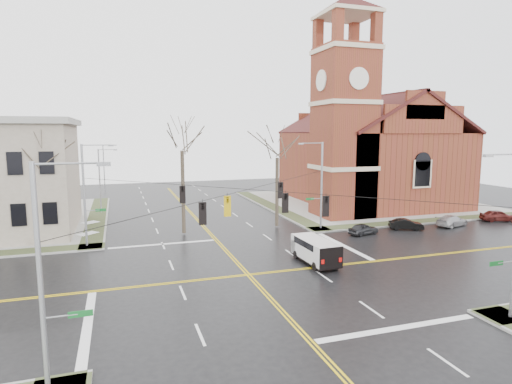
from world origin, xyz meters
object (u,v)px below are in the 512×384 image
object	(u,v)px
parked_car_a	(363,229)
tree_nw_near	(182,145)
signal_pole_ne	(320,183)
signal_pole_nw	(86,192)
tree_nw_far	(45,161)
signal_pole_sw	(45,275)
streetlight_north_a	(101,178)
parked_car_c	(452,221)
church	(364,144)
streetlight_north_b	(105,166)
tree_ne	(277,153)
cargo_van	(314,249)
parked_car_d	(498,216)
parked_car_b	(406,224)

from	to	relation	value
parked_car_a	tree_nw_near	world-z (taller)	tree_nw_near
signal_pole_ne	signal_pole_nw	world-z (taller)	same
parked_car_a	tree_nw_far	size ratio (longest dim) A/B	0.31
signal_pole_sw	streetlight_north_a	distance (m)	39.51
signal_pole_sw	parked_car_a	distance (m)	32.70
signal_pole_sw	tree_nw_near	bearing A→B (deg)	70.81
signal_pole_ne	parked_car_c	world-z (taller)	signal_pole_ne
church	parked_car_a	world-z (taller)	church
church	signal_pole_ne	xyz separation A→B (m)	(-13.44, -13.28, -3.48)
streetlight_north_a	parked_car_c	distance (m)	41.51
streetlight_north_b	tree_ne	world-z (taller)	tree_ne
streetlight_north_b	signal_pole_nw	bearing A→B (deg)	-91.05
church	tree_nw_near	bearing A→B (deg)	-157.90
signal_pole_ne	tree_nw_near	bearing A→B (deg)	171.03
signal_pole_ne	tree_nw_far	bearing A→B (deg)	175.64
church	streetlight_north_a	size ratio (longest dim) A/B	3.44
signal_pole_nw	streetlight_north_b	distance (m)	36.51
streetlight_north_b	church	bearing A→B (deg)	-33.25
cargo_van	parked_car_d	bearing A→B (deg)	13.70
church	tree_nw_far	world-z (taller)	church
church	parked_car_d	xyz separation A→B (m)	(7.97, -15.91, -7.78)
parked_car_b	parked_car_d	bearing A→B (deg)	-64.20
tree_nw_far	tree_nw_near	bearing A→B (deg)	0.98
parked_car_b	tree_nw_far	size ratio (longest dim) A/B	0.33
streetlight_north_b	cargo_van	bearing A→B (deg)	-70.70
streetlight_north_a	tree_nw_far	size ratio (longest dim) A/B	0.76
streetlight_north_a	parked_car_c	size ratio (longest dim) A/B	1.93
signal_pole_ne	parked_car_c	distance (m)	15.38
cargo_van	tree_nw_near	xyz separation A→B (m)	(-8.30, 12.52, 7.79)
tree_nw_near	streetlight_north_b	bearing A→B (deg)	103.28
streetlight_north_b	tree_nw_far	distance (m)	34.90
streetlight_north_a	tree_ne	world-z (taller)	tree_ne
signal_pole_ne	cargo_van	bearing A→B (deg)	-118.38
parked_car_d	signal_pole_nw	bearing A→B (deg)	107.69
signal_pole_ne	parked_car_a	world-z (taller)	signal_pole_ne
parked_car_a	parked_car_c	distance (m)	11.26
signal_pole_sw	parked_car_d	xyz separation A→B (m)	(44.06, 20.38, -4.29)
parked_car_b	signal_pole_nw	bearing A→B (deg)	108.81
church	cargo_van	bearing A→B (deg)	-128.86
signal_pole_nw	streetlight_north_b	size ratio (longest dim) A/B	1.12
signal_pole_ne	tree_nw_near	size ratio (longest dim) A/B	0.73
parked_car_b	streetlight_north_b	bearing A→B (deg)	61.99
church	tree_nw_far	size ratio (longest dim) A/B	2.60
tree_ne	parked_car_a	bearing A→B (deg)	-39.18
tree_nw_near	signal_pole_ne	bearing A→B (deg)	-8.97
signal_pole_ne	signal_pole_sw	world-z (taller)	same
streetlight_north_b	tree_nw_far	xyz separation A→B (m)	(-4.02, -34.52, 3.19)
church	tree_ne	bearing A→B (deg)	-147.73
tree_nw_near	tree_nw_far	bearing A→B (deg)	-179.02
signal_pole_nw	parked_car_c	xyz separation A→B (m)	(37.07, -3.06, -4.35)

